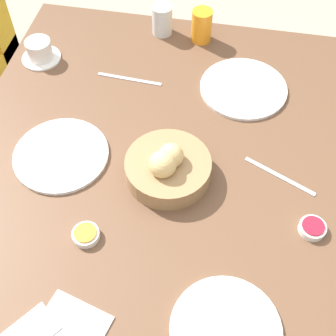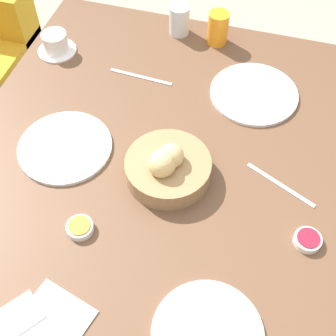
{
  "view_description": "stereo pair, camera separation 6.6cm",
  "coord_description": "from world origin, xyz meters",
  "px_view_note": "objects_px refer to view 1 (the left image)",
  "views": [
    {
      "loc": [
        -0.67,
        -0.19,
        1.7
      ],
      "look_at": [
        0.02,
        -0.06,
        0.75
      ],
      "focal_mm": 50.0,
      "sensor_mm": 36.0,
      "label": 1
    },
    {
      "loc": [
        -0.65,
        -0.25,
        1.7
      ],
      "look_at": [
        0.02,
        -0.06,
        0.75
      ],
      "focal_mm": 50.0,
      "sensor_mm": 36.0,
      "label": 2
    }
  ],
  "objects_px": {
    "plate_near_right": "(243,88)",
    "plate_far_center": "(61,155)",
    "bread_basket": "(168,167)",
    "fork_silver": "(280,176)",
    "plate_near_left": "(226,330)",
    "water_tumbler": "(162,20)",
    "napkin": "(68,333)",
    "jam_bowl_honey": "(86,235)",
    "juice_glass": "(202,26)",
    "knife_silver": "(130,79)",
    "coffee_cup": "(40,51)",
    "jam_bowl_berry": "(312,228)"
  },
  "relations": [
    {
      "from": "plate_near_right",
      "to": "water_tumbler",
      "type": "relative_size",
      "value": 2.62
    },
    {
      "from": "bread_basket",
      "to": "knife_silver",
      "type": "distance_m",
      "value": 0.38
    },
    {
      "from": "jam_bowl_berry",
      "to": "fork_silver",
      "type": "relative_size",
      "value": 0.35
    },
    {
      "from": "plate_far_center",
      "to": "water_tumbler",
      "type": "distance_m",
      "value": 0.58
    },
    {
      "from": "plate_near_left",
      "to": "bread_basket",
      "type": "bearing_deg",
      "value": 27.58
    },
    {
      "from": "plate_near_right",
      "to": "napkin",
      "type": "relative_size",
      "value": 1.49
    },
    {
      "from": "plate_near_right",
      "to": "napkin",
      "type": "height_order",
      "value": "plate_near_right"
    },
    {
      "from": "bread_basket",
      "to": "knife_silver",
      "type": "relative_size",
      "value": 1.09
    },
    {
      "from": "jam_bowl_honey",
      "to": "fork_silver",
      "type": "bearing_deg",
      "value": -59.31
    },
    {
      "from": "plate_near_left",
      "to": "jam_bowl_honey",
      "type": "distance_m",
      "value": 0.38
    },
    {
      "from": "plate_near_right",
      "to": "fork_silver",
      "type": "distance_m",
      "value": 0.32
    },
    {
      "from": "knife_silver",
      "to": "napkin",
      "type": "xyz_separation_m",
      "value": [
        -0.76,
        -0.05,
        0.0
      ]
    },
    {
      "from": "plate_near_left",
      "to": "plate_far_center",
      "type": "distance_m",
      "value": 0.61
    },
    {
      "from": "plate_near_left",
      "to": "knife_silver",
      "type": "bearing_deg",
      "value": 28.06
    },
    {
      "from": "plate_far_center",
      "to": "juice_glass",
      "type": "bearing_deg",
      "value": -28.2
    },
    {
      "from": "napkin",
      "to": "plate_near_left",
      "type": "bearing_deg",
      "value": -78.2
    },
    {
      "from": "juice_glass",
      "to": "bread_basket",
      "type": "bearing_deg",
      "value": 179.56
    },
    {
      "from": "coffee_cup",
      "to": "jam_bowl_honey",
      "type": "relative_size",
      "value": 1.89
    },
    {
      "from": "plate_far_center",
      "to": "coffee_cup",
      "type": "height_order",
      "value": "coffee_cup"
    },
    {
      "from": "juice_glass",
      "to": "water_tumbler",
      "type": "xyz_separation_m",
      "value": [
        0.01,
        0.13,
        -0.0
      ]
    },
    {
      "from": "plate_far_center",
      "to": "napkin",
      "type": "bearing_deg",
      "value": -159.96
    },
    {
      "from": "plate_near_right",
      "to": "jam_bowl_honey",
      "type": "distance_m",
      "value": 0.64
    },
    {
      "from": "plate_near_left",
      "to": "fork_silver",
      "type": "distance_m",
      "value": 0.42
    },
    {
      "from": "plate_far_center",
      "to": "jam_bowl_honey",
      "type": "relative_size",
      "value": 3.91
    },
    {
      "from": "plate_near_left",
      "to": "fork_silver",
      "type": "height_order",
      "value": "plate_near_left"
    },
    {
      "from": "plate_near_right",
      "to": "plate_far_center",
      "type": "relative_size",
      "value": 1.02
    },
    {
      "from": "juice_glass",
      "to": "jam_bowl_honey",
      "type": "relative_size",
      "value": 1.65
    },
    {
      "from": "knife_silver",
      "to": "bread_basket",
      "type": "bearing_deg",
      "value": -151.43
    },
    {
      "from": "bread_basket",
      "to": "napkin",
      "type": "bearing_deg",
      "value": 163.52
    },
    {
      "from": "water_tumbler",
      "to": "fork_silver",
      "type": "bearing_deg",
      "value": -141.82
    },
    {
      "from": "plate_near_right",
      "to": "jam_bowl_berry",
      "type": "bearing_deg",
      "value": -155.56
    },
    {
      "from": "plate_near_right",
      "to": "water_tumbler",
      "type": "height_order",
      "value": "water_tumbler"
    },
    {
      "from": "napkin",
      "to": "jam_bowl_honey",
      "type": "bearing_deg",
      "value": 6.85
    },
    {
      "from": "plate_far_center",
      "to": "jam_bowl_honey",
      "type": "xyz_separation_m",
      "value": [
        -0.22,
        -0.13,
        0.01
      ]
    },
    {
      "from": "plate_near_right",
      "to": "water_tumbler",
      "type": "xyz_separation_m",
      "value": [
        0.22,
        0.29,
        0.04
      ]
    },
    {
      "from": "bread_basket",
      "to": "napkin",
      "type": "relative_size",
      "value": 1.26
    },
    {
      "from": "plate_near_left",
      "to": "plate_near_right",
      "type": "height_order",
      "value": "same"
    },
    {
      "from": "water_tumbler",
      "to": "napkin",
      "type": "distance_m",
      "value": 1.0
    },
    {
      "from": "fork_silver",
      "to": "knife_silver",
      "type": "xyz_separation_m",
      "value": [
        0.28,
        0.46,
        0.0
      ]
    },
    {
      "from": "bread_basket",
      "to": "plate_near_left",
      "type": "height_order",
      "value": "bread_basket"
    },
    {
      "from": "jam_bowl_berry",
      "to": "jam_bowl_honey",
      "type": "bearing_deg",
      "value": 102.6
    },
    {
      "from": "plate_near_right",
      "to": "napkin",
      "type": "xyz_separation_m",
      "value": [
        -0.78,
        0.29,
        -0.0
      ]
    },
    {
      "from": "jam_bowl_honey",
      "to": "napkin",
      "type": "bearing_deg",
      "value": -173.15
    },
    {
      "from": "water_tumbler",
      "to": "bread_basket",
      "type": "bearing_deg",
      "value": -167.56
    },
    {
      "from": "bread_basket",
      "to": "fork_silver",
      "type": "height_order",
      "value": "bread_basket"
    },
    {
      "from": "plate_near_left",
      "to": "fork_silver",
      "type": "xyz_separation_m",
      "value": [
        0.41,
        -0.09,
        -0.0
      ]
    },
    {
      "from": "plate_near_left",
      "to": "jam_bowl_berry",
      "type": "distance_m",
      "value": 0.32
    },
    {
      "from": "fork_silver",
      "to": "plate_near_left",
      "type": "bearing_deg",
      "value": 167.55
    },
    {
      "from": "knife_silver",
      "to": "water_tumbler",
      "type": "bearing_deg",
      "value": -12.75
    },
    {
      "from": "plate_near_right",
      "to": "coffee_cup",
      "type": "relative_size",
      "value": 2.12
    }
  ]
}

